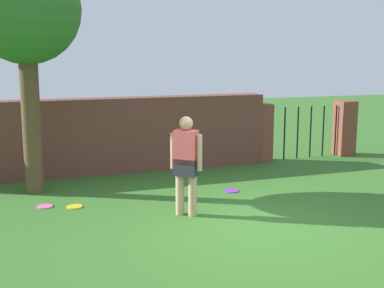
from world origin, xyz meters
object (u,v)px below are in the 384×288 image
(person, at_px, (186,161))
(frisbee_yellow, at_px, (75,207))
(frisbee_pink, at_px, (45,206))
(frisbee_purple, at_px, (231,191))
(tree, at_px, (25,13))

(person, height_order, frisbee_yellow, person)
(frisbee_pink, bearing_deg, frisbee_purple, -2.43)
(frisbee_yellow, xyz_separation_m, frisbee_pink, (-0.48, 0.18, 0.00))
(person, distance_m, frisbee_pink, 2.63)
(frisbee_pink, bearing_deg, frisbee_yellow, -20.37)
(frisbee_yellow, height_order, frisbee_purple, same)
(frisbee_yellow, distance_m, frisbee_purple, 2.94)
(tree, xyz_separation_m, frisbee_pink, (0.12, -1.05, -3.31))
(frisbee_purple, bearing_deg, frisbee_pink, 177.57)
(frisbee_purple, xyz_separation_m, frisbee_pink, (-3.42, 0.15, 0.00))
(tree, relative_size, person, 2.71)
(tree, bearing_deg, frisbee_pink, -83.61)
(frisbee_purple, bearing_deg, tree, 161.34)
(person, relative_size, frisbee_pink, 6.00)
(tree, relative_size, frisbee_yellow, 16.28)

